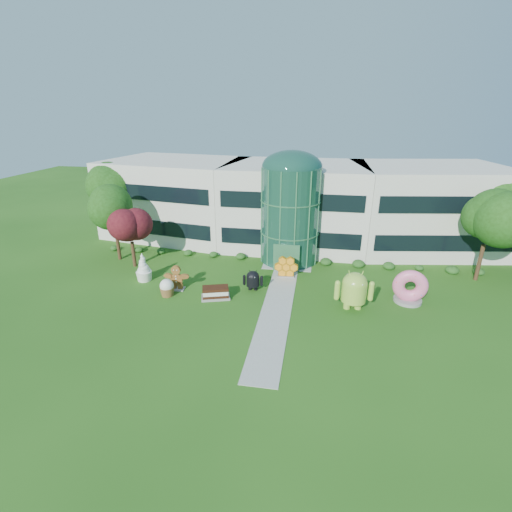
% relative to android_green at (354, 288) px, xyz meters
% --- Properties ---
extents(ground, '(140.00, 140.00, 0.00)m').
position_rel_android_green_xyz_m(ground, '(-6.06, -2.42, -1.84)').
color(ground, '#215114').
rests_on(ground, ground).
extents(building, '(46.00, 15.00, 9.30)m').
position_rel_android_green_xyz_m(building, '(-6.06, 15.58, 2.81)').
color(building, beige).
rests_on(building, ground).
extents(atrium, '(6.00, 6.00, 9.80)m').
position_rel_android_green_xyz_m(atrium, '(-6.06, 9.58, 3.06)').
color(atrium, '#194738').
rests_on(atrium, ground).
extents(walkway, '(2.40, 20.00, 0.04)m').
position_rel_android_green_xyz_m(walkway, '(-6.06, -0.42, -1.82)').
color(walkway, '#9E9E93').
rests_on(walkway, ground).
extents(tree_red, '(4.00, 4.00, 6.00)m').
position_rel_android_green_xyz_m(tree_red, '(-21.56, 5.08, 1.16)').
color(tree_red, '#3F0C14').
rests_on(tree_red, ground).
extents(trees_backdrop, '(52.00, 8.00, 8.40)m').
position_rel_android_green_xyz_m(trees_backdrop, '(-6.06, 10.58, 2.36)').
color(trees_backdrop, '#1D3F0F').
rests_on(trees_backdrop, ground).
extents(android_green, '(3.47, 2.51, 3.68)m').
position_rel_android_green_xyz_m(android_green, '(0.00, 0.00, 0.00)').
color(android_green, '#96C33E').
rests_on(android_green, ground).
extents(android_black, '(1.93, 1.35, 2.13)m').
position_rel_android_green_xyz_m(android_black, '(-8.59, 1.89, -0.78)').
color(android_black, black).
rests_on(android_black, ground).
extents(donut, '(2.97, 1.65, 2.96)m').
position_rel_android_green_xyz_m(donut, '(4.67, 1.97, -0.36)').
color(donut, '#E95882').
rests_on(donut, ground).
extents(gingerbread, '(2.60, 1.15, 2.34)m').
position_rel_android_green_xyz_m(gingerbread, '(-15.31, 0.79, -0.67)').
color(gingerbread, brown).
rests_on(gingerbread, ground).
extents(ice_cream_sandwich, '(2.67, 1.87, 1.08)m').
position_rel_android_green_xyz_m(ice_cream_sandwich, '(-11.44, -0.26, -1.30)').
color(ice_cream_sandwich, black).
rests_on(ice_cream_sandwich, ground).
extents(honeycomb, '(2.44, 0.99, 1.88)m').
position_rel_android_green_xyz_m(honeycomb, '(-5.93, 5.17, -0.90)').
color(honeycomb, orange).
rests_on(honeycomb, ground).
extents(froyo, '(2.01, 2.01, 2.70)m').
position_rel_android_green_xyz_m(froyo, '(-19.08, 2.09, -0.49)').
color(froyo, white).
rests_on(froyo, ground).
extents(cupcake, '(1.40, 1.40, 1.55)m').
position_rel_android_green_xyz_m(cupcake, '(-15.73, -0.47, -1.06)').
color(cupcake, white).
rests_on(cupcake, ground).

